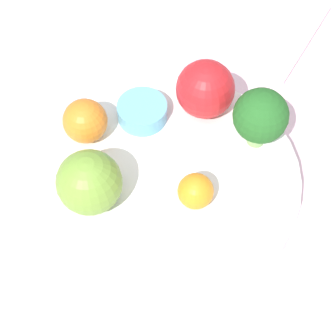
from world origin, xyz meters
name	(u,v)px	position (x,y,z in m)	size (l,w,h in m)	color
ground_plane	(168,204)	(0.00, 0.00, 0.00)	(6.00, 6.00, 0.00)	gray
table_surface	(168,199)	(0.00, 0.00, 0.01)	(1.20, 1.20, 0.02)	silver
bowl	(168,184)	(0.00, 0.00, 0.04)	(0.27, 0.27, 0.04)	white
broccoli	(261,117)	(-0.03, -0.10, 0.10)	(0.06, 0.06, 0.07)	#8CB76B
apple_red	(89,182)	(0.02, 0.08, 0.09)	(0.06, 0.06, 0.06)	olive
apple_green	(205,89)	(0.04, -0.08, 0.09)	(0.06, 0.06, 0.06)	red
orange_front	(198,189)	(-0.04, 0.00, 0.08)	(0.04, 0.04, 0.04)	orange
orange_back	(85,121)	(0.09, 0.03, 0.08)	(0.05, 0.05, 0.05)	orange
small_cup	(142,111)	(0.07, -0.03, 0.07)	(0.05, 0.05, 0.02)	#66B2DB
napkin	(260,26)	(0.12, -0.26, 0.02)	(0.18, 0.20, 0.01)	beige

